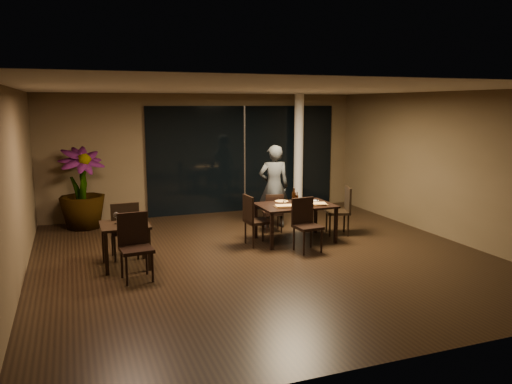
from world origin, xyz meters
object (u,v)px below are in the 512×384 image
object	(u,v)px
chair_main_far	(273,211)
bottle_a	(294,196)
chair_side_near	(135,243)
potted_plant	(82,188)
diner	(274,186)
main_table	(295,208)
chair_main_near	(305,222)
bottle_b	(297,198)
bottle_c	(294,196)
side_table	(125,231)
chair_side_far	(125,227)
chair_main_left	(254,217)
chair_main_right	(342,208)

from	to	relation	value
chair_main_far	bottle_a	world-z (taller)	bottle_a
chair_side_near	potted_plant	world-z (taller)	potted_plant
chair_side_near	diner	world-z (taller)	diner
main_table	chair_main_near	bearing A→B (deg)	-98.73
bottle_b	bottle_c	size ratio (longest dim) A/B	0.78
bottle_b	chair_main_far	bearing A→B (deg)	104.85
bottle_a	diner	bearing A→B (deg)	87.56
chair_side_near	bottle_c	distance (m)	3.57
bottle_b	bottle_c	bearing A→B (deg)	112.98
chair_side_near	chair_main_far	bearing A→B (deg)	26.63
side_table	chair_side_far	distance (m)	0.44
side_table	bottle_b	distance (m)	3.49
chair_main_left	chair_side_far	xyz separation A→B (m)	(-2.46, -0.02, 0.02)
potted_plant	chair_main_far	bearing A→B (deg)	-25.31
side_table	main_table	bearing A→B (deg)	8.37
side_table	chair_main_near	distance (m)	3.30
potted_plant	bottle_a	xyz separation A→B (m)	(3.98, -2.59, 0.01)
bottle_b	bottle_c	xyz separation A→B (m)	(-0.04, 0.09, 0.03)
chair_main_right	bottle_a	size ratio (longest dim) A/B	3.07
bottle_c	chair_main_left	bearing A→B (deg)	-170.63
chair_side_far	bottle_b	size ratio (longest dim) A/B	4.23
bottle_c	chair_main_far	bearing A→B (deg)	103.72
chair_main_near	chair_side_near	world-z (taller)	chair_side_near
chair_side_near	potted_plant	size ratio (longest dim) A/B	0.58
chair_main_far	diner	xyz separation A→B (m)	(0.18, 0.42, 0.45)
chair_main_far	bottle_a	distance (m)	0.90
side_table	chair_side_far	size ratio (longest dim) A/B	0.77
chair_main_far	chair_side_near	world-z (taller)	chair_side_near
chair_side_near	bottle_b	distance (m)	3.57
chair_main_left	bottle_b	distance (m)	1.00
chair_main_far	bottle_c	distance (m)	0.81
side_table	potted_plant	world-z (taller)	potted_plant
chair_main_right	chair_main_left	bearing A→B (deg)	-67.64
bottle_a	bottle_b	xyz separation A→B (m)	(0.07, 0.01, -0.04)
chair_main_right	chair_main_far	bearing A→B (deg)	-99.16
bottle_b	chair_side_near	bearing A→B (deg)	-160.76
chair_main_left	potted_plant	world-z (taller)	potted_plant
chair_main_near	diner	bearing A→B (deg)	81.54
diner	chair_main_far	bearing A→B (deg)	77.78
chair_main_right	chair_side_far	bearing A→B (deg)	-69.72
chair_main_far	chair_main_near	world-z (taller)	chair_main_near
main_table	chair_main_near	xyz separation A→B (m)	(-0.11, -0.69, -0.12)
chair_main_left	diner	world-z (taller)	diner
chair_main_right	chair_side_near	distance (m)	4.63
chair_main_left	chair_side_near	distance (m)	2.66
chair_main_near	bottle_c	distance (m)	0.88
main_table	chair_side_near	xyz separation A→B (m)	(-3.32, -1.15, -0.09)
main_table	diner	size ratio (longest dim) A/B	0.81
chair_main_far	bottle_c	xyz separation A→B (m)	(0.16, -0.67, 0.43)
main_table	potted_plant	world-z (taller)	potted_plant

